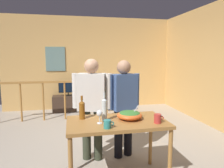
{
  "coord_description": "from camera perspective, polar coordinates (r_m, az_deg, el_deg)",
  "views": [
    {
      "loc": [
        -0.59,
        -3.28,
        1.59
      ],
      "look_at": [
        -0.04,
        -0.58,
        1.22
      ],
      "focal_mm": 32.72,
      "sensor_mm": 36.0,
      "label": 1
    }
  ],
  "objects": [
    {
      "name": "ground_plane",
      "position": [
        3.69,
        -1.24,
        -17.82
      ],
      "size": [
        7.94,
        7.94,
        0.0
      ],
      "primitive_type": "plane",
      "color": "#9E9384"
    },
    {
      "name": "back_wall",
      "position": [
        6.37,
        -6.21,
        5.79
      ],
      "size": [
        5.14,
        0.1,
        2.78
      ],
      "primitive_type": "cube",
      "color": "tan",
      "rests_on": "ground_plane"
    },
    {
      "name": "side_wall_right",
      "position": [
        5.26,
        25.53,
        4.72
      ],
      "size": [
        0.1,
        4.58,
        2.78
      ],
      "primitive_type": "cube",
      "color": "tan",
      "rests_on": "ground_plane"
    },
    {
      "name": "framed_picture",
      "position": [
        6.29,
        -15.51,
        6.75
      ],
      "size": [
        0.56,
        0.03,
        0.71
      ],
      "primitive_type": "cube",
      "color": "slate"
    },
    {
      "name": "stair_railing",
      "position": [
        5.3,
        -11.13,
        -2.82
      ],
      "size": [
        2.7,
        0.1,
        1.04
      ],
      "color": "#9E6B33",
      "rests_on": "ground_plane"
    },
    {
      "name": "tv_console",
      "position": [
        6.14,
        -12.03,
        -5.31
      ],
      "size": [
        0.9,
        0.4,
        0.46
      ],
      "primitive_type": "cube",
      "color": "#38281E",
      "rests_on": "ground_plane"
    },
    {
      "name": "flat_screen_tv",
      "position": [
        6.02,
        -12.16,
        -0.91
      ],
      "size": [
        0.54,
        0.12,
        0.42
      ],
      "color": "black",
      "rests_on": "tv_console"
    },
    {
      "name": "serving_table",
      "position": [
        2.61,
        1.4,
        -12.17
      ],
      "size": [
        1.23,
        0.68,
        0.8
      ],
      "color": "#9E6B33",
      "rests_on": "ground_plane"
    },
    {
      "name": "salad_bowl",
      "position": [
        2.63,
        4.91,
        -8.55
      ],
      "size": [
        0.32,
        0.32,
        0.18
      ],
      "color": "#DB5B23",
      "rests_on": "serving_table"
    },
    {
      "name": "wine_glass",
      "position": [
        2.45,
        -3.5,
        -8.34
      ],
      "size": [
        0.07,
        0.07,
        0.17
      ],
      "color": "silver",
      "rests_on": "serving_table"
    },
    {
      "name": "wine_bottle_amber",
      "position": [
        2.64,
        -8.39,
        -7.01
      ],
      "size": [
        0.07,
        0.07,
        0.3
      ],
      "color": "brown",
      "rests_on": "serving_table"
    },
    {
      "name": "wine_bottle_clear",
      "position": [
        2.53,
        -2.16,
        -6.99
      ],
      "size": [
        0.07,
        0.07,
        0.36
      ],
      "color": "silver",
      "rests_on": "serving_table"
    },
    {
      "name": "mug_teal",
      "position": [
        2.31,
        -1.27,
        -11.15
      ],
      "size": [
        0.12,
        0.08,
        0.09
      ],
      "color": "teal",
      "rests_on": "serving_table"
    },
    {
      "name": "mug_red",
      "position": [
        2.54,
        12.67,
        -9.4
      ],
      "size": [
        0.12,
        0.09,
        0.11
      ],
      "color": "#B7332D",
      "rests_on": "serving_table"
    },
    {
      "name": "person_standing_left",
      "position": [
        3.1,
        -5.65,
        -4.84
      ],
      "size": [
        0.58,
        0.33,
        1.56
      ],
      "rotation": [
        0.0,
        0.0,
        2.84
      ],
      "color": "#2D3323",
      "rests_on": "ground_plane"
    },
    {
      "name": "person_standing_right",
      "position": [
        3.19,
        3.23,
        -4.82
      ],
      "size": [
        0.55,
        0.32,
        1.53
      ],
      "rotation": [
        0.0,
        0.0,
        3.44
      ],
      "color": "black",
      "rests_on": "ground_plane"
    }
  ]
}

